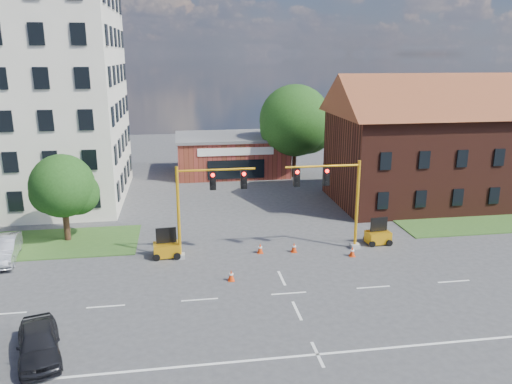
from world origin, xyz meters
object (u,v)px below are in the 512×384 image
at_px(signal_mast_west, 204,200).
at_px(signal_mast_east, 334,195).
at_px(sedan_dark, 39,342).
at_px(trailer_east, 378,236).
at_px(pickup_white, 394,196).
at_px(trailer_west, 167,248).

bearing_deg(signal_mast_west, signal_mast_east, 0.00).
relative_size(signal_mast_west, sedan_dark, 1.43).
xyz_separation_m(trailer_east, sedan_dark, (-20.12, -10.86, 0.16)).
relative_size(signal_mast_east, trailer_east, 3.35).
relative_size(pickup_white, sedan_dark, 1.20).
xyz_separation_m(signal_mast_east, trailer_east, (3.53, 0.53, -3.34)).
relative_size(signal_mast_west, pickup_white, 1.19).
bearing_deg(signal_mast_east, trailer_east, 8.53).
height_order(trailer_east, pickup_white, trailer_east).
bearing_deg(sedan_dark, pickup_white, 22.62).
distance_m(signal_mast_west, pickup_white, 20.20).
bearing_deg(trailer_east, signal_mast_west, 176.46).
height_order(trailer_west, trailer_east, trailer_west).
bearing_deg(signal_mast_east, trailer_west, 178.09).
distance_m(signal_mast_east, pickup_white, 13.41).
relative_size(signal_mast_west, trailer_east, 3.35).
height_order(signal_mast_east, sedan_dark, signal_mast_east).
distance_m(signal_mast_east, trailer_west, 11.71).
xyz_separation_m(signal_mast_west, sedan_dark, (-7.88, -10.33, -3.18)).
distance_m(trailer_east, sedan_dark, 22.87).
bearing_deg(trailer_east, signal_mast_east, -177.48).
height_order(signal_mast_west, signal_mast_east, same).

